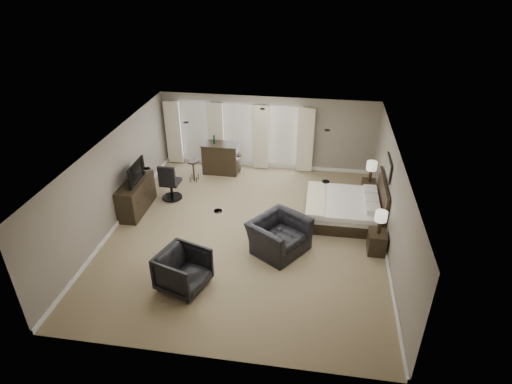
# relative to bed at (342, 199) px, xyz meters

# --- Properties ---
(room) EXTENTS (7.60, 8.60, 2.64)m
(room) POSITION_rel_bed_xyz_m (-2.58, -1.12, 0.64)
(room) COLOR #877655
(room) RESTS_ON ground
(window_bay) EXTENTS (5.25, 0.20, 2.30)m
(window_bay) POSITION_rel_bed_xyz_m (-3.58, 2.98, 0.54)
(window_bay) COLOR silver
(window_bay) RESTS_ON room
(bed) EXTENTS (2.08, 1.98, 1.32)m
(bed) POSITION_rel_bed_xyz_m (0.00, 0.00, 0.00)
(bed) COLOR silver
(bed) RESTS_ON ground
(nightstand_near) EXTENTS (0.45, 0.54, 0.59)m
(nightstand_near) POSITION_rel_bed_xyz_m (0.89, -1.45, -0.36)
(nightstand_near) COLOR black
(nightstand_near) RESTS_ON ground
(nightstand_far) EXTENTS (0.42, 0.51, 0.56)m
(nightstand_far) POSITION_rel_bed_xyz_m (0.89, 1.45, -0.38)
(nightstand_far) COLOR black
(nightstand_far) RESTS_ON ground
(lamp_near) EXTENTS (0.31, 0.31, 0.63)m
(lamp_near) POSITION_rel_bed_xyz_m (0.89, -1.45, 0.25)
(lamp_near) COLOR beige
(lamp_near) RESTS_ON nightstand_near
(lamp_far) EXTENTS (0.32, 0.32, 0.66)m
(lamp_far) POSITION_rel_bed_xyz_m (0.89, 1.45, 0.23)
(lamp_far) COLOR beige
(lamp_far) RESTS_ON nightstand_far
(wall_art) EXTENTS (0.04, 0.96, 0.56)m
(wall_art) POSITION_rel_bed_xyz_m (1.12, 0.00, 1.09)
(wall_art) COLOR slate
(wall_art) RESTS_ON room
(dresser) EXTENTS (0.54, 1.68, 0.97)m
(dresser) POSITION_rel_bed_xyz_m (-6.03, -0.44, -0.17)
(dresser) COLOR black
(dresser) RESTS_ON ground
(tv) EXTENTS (0.62, 1.08, 0.14)m
(tv) POSITION_rel_bed_xyz_m (-6.03, -0.44, 0.38)
(tv) COLOR black
(tv) RESTS_ON dresser
(armchair_near) EXTENTS (1.52, 1.65, 1.21)m
(armchair_near) POSITION_rel_bed_xyz_m (-1.62, -1.75, -0.06)
(armchair_near) COLOR black
(armchair_near) RESTS_ON ground
(armchair_far) EXTENTS (1.23, 1.28, 1.05)m
(armchair_far) POSITION_rel_bed_xyz_m (-3.64, -3.50, -0.13)
(armchair_far) COLOR black
(armchair_far) RESTS_ON ground
(bar_counter) EXTENTS (1.26, 0.65, 1.10)m
(bar_counter) POSITION_rel_bed_xyz_m (-4.11, 2.41, -0.11)
(bar_counter) COLOR black
(bar_counter) RESTS_ON ground
(bar_stool_left) EXTENTS (0.39, 0.39, 0.75)m
(bar_stool_left) POSITION_rel_bed_xyz_m (-4.88, 1.64, -0.29)
(bar_stool_left) COLOR black
(bar_stool_left) RESTS_ON ground
(bar_stool_right) EXTENTS (0.41, 0.41, 0.68)m
(bar_stool_right) POSITION_rel_bed_xyz_m (-3.56, 2.54, -0.32)
(bar_stool_right) COLOR black
(bar_stool_right) RESTS_ON ground
(desk_chair) EXTENTS (0.64, 0.64, 1.22)m
(desk_chair) POSITION_rel_bed_xyz_m (-5.24, 0.40, -0.05)
(desk_chair) COLOR black
(desk_chair) RESTS_ON ground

